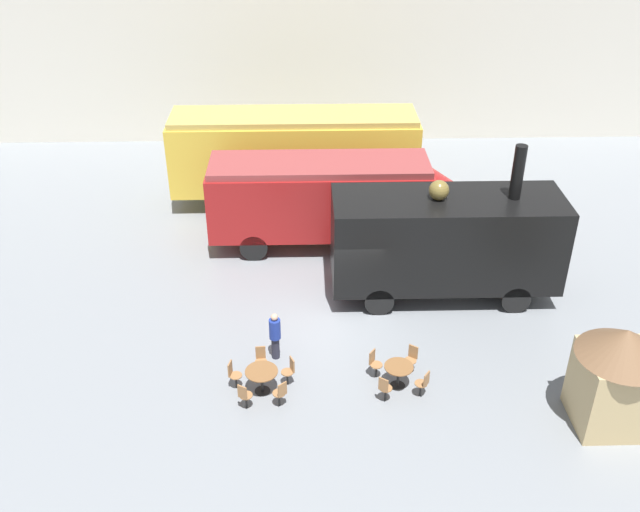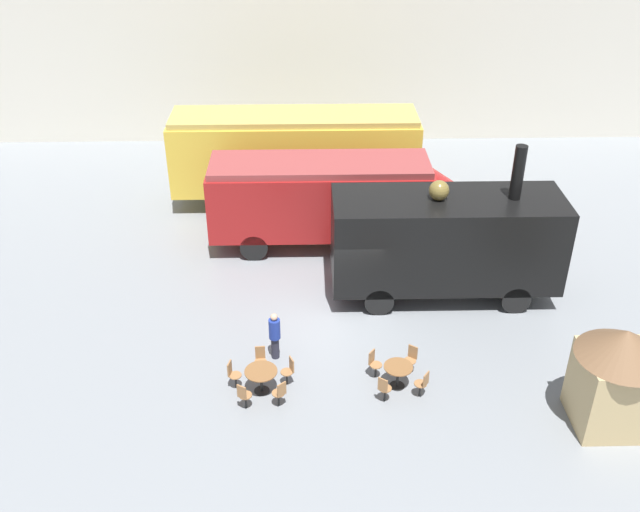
# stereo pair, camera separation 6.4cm
# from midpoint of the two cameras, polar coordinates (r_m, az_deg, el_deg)

# --- Properties ---
(ground_plane) EXTENTS (80.00, 80.00, 0.00)m
(ground_plane) POSITION_cam_midpoint_polar(r_m,az_deg,el_deg) (23.33, 1.71, -4.62)
(ground_plane) COLOR gray
(backdrop_wall) EXTENTS (44.00, 0.15, 9.00)m
(backdrop_wall) POSITION_cam_midpoint_polar(r_m,az_deg,el_deg) (35.46, 0.48, 16.12)
(backdrop_wall) COLOR beige
(backdrop_wall) RESTS_ON ground_plane
(passenger_coach_vintage) EXTENTS (10.01, 2.51, 3.87)m
(passenger_coach_vintage) POSITION_cam_midpoint_polar(r_m,az_deg,el_deg) (29.44, -2.14, 8.37)
(passenger_coach_vintage) COLOR gold
(passenger_coach_vintage) RESTS_ON ground_plane
(streamlined_locomotive) EXTENTS (9.89, 2.51, 3.37)m
(streamlined_locomotive) POSITION_cam_midpoint_polar(r_m,az_deg,el_deg) (26.31, 1.54, 4.80)
(streamlined_locomotive) COLOR maroon
(streamlined_locomotive) RESTS_ON ground_plane
(steam_locomotive) EXTENTS (7.41, 2.57, 5.33)m
(steam_locomotive) POSITION_cam_midpoint_polar(r_m,az_deg,el_deg) (23.59, 9.96, 1.35)
(steam_locomotive) COLOR black
(steam_locomotive) RESTS_ON ground_plane
(cafe_table_near) EXTENTS (0.82, 0.82, 0.71)m
(cafe_table_near) POSITION_cam_midpoint_polar(r_m,az_deg,el_deg) (20.30, 6.21, -9.11)
(cafe_table_near) COLOR black
(cafe_table_near) RESTS_ON ground_plane
(cafe_table_mid) EXTENTS (0.92, 0.92, 0.73)m
(cafe_table_mid) POSITION_cam_midpoint_polar(r_m,az_deg,el_deg) (20.06, -4.78, -9.47)
(cafe_table_mid) COLOR black
(cafe_table_mid) RESTS_ON ground_plane
(cafe_chair_0) EXTENTS (0.40, 0.40, 0.87)m
(cafe_chair_0) POSITION_cam_midpoint_polar(r_m,az_deg,el_deg) (20.61, 4.28, -8.45)
(cafe_chair_0) COLOR black
(cafe_chair_0) RESTS_ON ground_plane
(cafe_chair_1) EXTENTS (0.40, 0.40, 0.87)m
(cafe_chair_1) POSITION_cam_midpoint_polar(r_m,az_deg,el_deg) (19.80, 5.09, -10.44)
(cafe_chair_1) COLOR black
(cafe_chair_1) RESTS_ON ground_plane
(cafe_chair_2) EXTENTS (0.40, 0.40, 0.87)m
(cafe_chair_2) POSITION_cam_midpoint_polar(r_m,az_deg,el_deg) (20.08, 8.19, -9.98)
(cafe_chair_2) COLOR black
(cafe_chair_2) RESTS_ON ground_plane
(cafe_chair_3) EXTENTS (0.40, 0.40, 0.87)m
(cafe_chair_3) POSITION_cam_midpoint_polar(r_m,az_deg,el_deg) (20.88, 7.25, -8.04)
(cafe_chair_3) COLOR black
(cafe_chair_3) RESTS_ON ground_plane
(cafe_chair_4) EXTENTS (0.39, 0.40, 0.87)m
(cafe_chair_4) POSITION_cam_midpoint_polar(r_m,az_deg,el_deg) (19.61, -6.17, -10.99)
(cafe_chair_4) COLOR black
(cafe_chair_4) RESTS_ON ground_plane
(cafe_chair_5) EXTENTS (0.40, 0.41, 0.87)m
(cafe_chair_5) POSITION_cam_midpoint_polar(r_m,az_deg,el_deg) (19.61, -3.26, -10.84)
(cafe_chair_5) COLOR black
(cafe_chair_5) RESTS_ON ground_plane
(cafe_chair_6) EXTENTS (0.39, 0.38, 0.87)m
(cafe_chair_6) POSITION_cam_midpoint_polar(r_m,az_deg,el_deg) (20.32, -2.54, -9.05)
(cafe_chair_6) COLOR black
(cafe_chair_6) RESTS_ON ground_plane
(cafe_chair_7) EXTENTS (0.36, 0.36, 0.87)m
(cafe_chair_7) POSITION_cam_midpoint_polar(r_m,az_deg,el_deg) (20.75, -4.84, -8.16)
(cafe_chair_7) COLOR black
(cafe_chair_7) RESTS_ON ground_plane
(cafe_chair_8) EXTENTS (0.38, 0.36, 0.87)m
(cafe_chair_8) POSITION_cam_midpoint_polar(r_m,az_deg,el_deg) (20.33, -7.05, -9.28)
(cafe_chair_8) COLOR black
(cafe_chair_8) RESTS_ON ground_plane
(visitor_person) EXTENTS (0.34, 0.34, 1.57)m
(visitor_person) POSITION_cam_midpoint_polar(r_m,az_deg,el_deg) (21.05, -3.70, -6.27)
(visitor_person) COLOR #262633
(visitor_person) RESTS_ON ground_plane
(ticket_kiosk) EXTENTS (2.34, 2.34, 3.00)m
(ticket_kiosk) POSITION_cam_midpoint_polar(r_m,az_deg,el_deg) (19.90, 22.61, -8.57)
(ticket_kiosk) COLOR tan
(ticket_kiosk) RESTS_ON ground_plane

